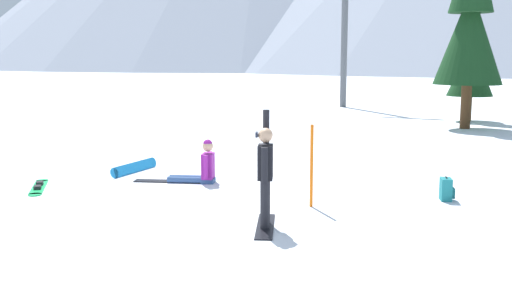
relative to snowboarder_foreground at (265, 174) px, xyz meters
The scene contains 10 objects.
ground_plane 1.99m from the snowboarder_foreground, 164.93° to the right, with size 800.00×800.00×0.00m, color white.
snowboarder_foreground is the anchor object (origin of this frame).
snowboarder_midground 3.81m from the snowboarder_foreground, 139.07° to the left, with size 1.82×1.04×0.98m.
loose_snowboard_near_right 5.72m from the snowboarder_foreground, behind, with size 1.31×1.44×0.09m.
loose_snowboard_near_left 5.67m from the snowboarder_foreground, 151.03° to the left, with size 0.21×1.81×0.25m.
backpack_teal 4.08m from the snowboarder_foreground, 54.55° to the left, with size 0.34×0.37×0.47m.
trail_marker_pole 1.61m from the snowboarder_foreground, 84.07° to the left, with size 0.06×0.06×1.55m, color orange.
pine_tree_twin 18.87m from the snowboarder_foreground, 88.00° to the left, with size 1.95×1.95×5.00m.
pine_tree_young 16.19m from the snowboarder_foreground, 86.64° to the left, with size 2.60×2.60×7.85m.
ski_lift_tower 24.83m from the snowboarder_foreground, 105.99° to the left, with size 2.85×0.36×10.56m.
Camera 1 is at (5.90, -8.00, 2.77)m, focal length 41.42 mm.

